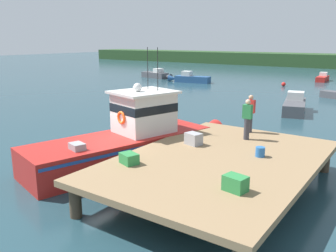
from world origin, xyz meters
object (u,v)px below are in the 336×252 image
(bait_bucket, at_px, (260,152))
(moored_boat_far_right, at_px, (190,79))
(moored_boat_outer_mooring, at_px, (323,78))
(moored_boat_mid_harbor, at_px, (295,105))
(crate_stack_mid_dock, at_px, (194,139))
(deckhand_further_back, at_px, (247,119))
(crate_single_far, at_px, (235,183))
(deckhand_by_the_boat, at_px, (250,113))
(mooring_buoy_inshore, at_px, (284,84))
(crate_single_by_cleat, at_px, (129,158))
(main_fishing_boat, at_px, (132,139))
(moored_boat_off_the_point, at_px, (157,75))

(bait_bucket, relative_size, moored_boat_far_right, 0.06)
(moored_boat_outer_mooring, bearing_deg, moored_boat_mid_harbor, -82.83)
(crate_stack_mid_dock, height_order, moored_boat_outer_mooring, crate_stack_mid_dock)
(deckhand_further_back, xyz_separation_m, moored_boat_outer_mooring, (-4.47, 34.88, -1.69))
(crate_single_far, relative_size, moored_boat_mid_harbor, 0.11)
(deckhand_by_the_boat, bearing_deg, moored_boat_mid_harbor, 96.63)
(crate_single_far, distance_m, moored_boat_outer_mooring, 40.30)
(bait_bucket, height_order, deckhand_by_the_boat, deckhand_by_the_boat)
(bait_bucket, distance_m, mooring_buoy_inshore, 29.93)
(moored_boat_outer_mooring, bearing_deg, crate_single_by_cleat, -86.40)
(deckhand_by_the_boat, bearing_deg, moored_boat_far_right, 126.64)
(crate_stack_mid_dock, height_order, bait_bucket, crate_stack_mid_dock)
(bait_bucket, relative_size, moored_boat_outer_mooring, 0.08)
(moored_boat_outer_mooring, xyz_separation_m, mooring_buoy_inshore, (-2.43, -7.89, -0.14))
(moored_boat_far_right, relative_size, moored_boat_outer_mooring, 1.26)
(main_fishing_boat, relative_size, moored_boat_off_the_point, 1.90)
(main_fishing_boat, xyz_separation_m, crate_single_far, (6.03, -2.86, 0.40))
(bait_bucket, height_order, moored_boat_outer_mooring, bait_bucket)
(deckhand_by_the_boat, xyz_separation_m, moored_boat_mid_harbor, (-1.38, 11.91, -1.58))
(deckhand_by_the_boat, height_order, mooring_buoy_inshore, deckhand_by_the_boat)
(crate_single_by_cleat, xyz_separation_m, bait_bucket, (3.23, 3.12, -0.00))
(crate_single_by_cleat, xyz_separation_m, deckhand_by_the_boat, (1.63, 6.04, 0.69))
(main_fishing_boat, relative_size, crate_single_far, 16.55)
(crate_single_by_cleat, bearing_deg, deckhand_further_back, 68.12)
(deckhand_by_the_boat, bearing_deg, bait_bucket, -61.34)
(crate_single_far, relative_size, moored_boat_off_the_point, 0.11)
(deckhand_further_back, relative_size, moored_boat_off_the_point, 0.31)
(crate_single_by_cleat, distance_m, bait_bucket, 4.49)
(bait_bucket, xyz_separation_m, moored_boat_outer_mooring, (-5.73, 36.66, -1.00))
(moored_boat_outer_mooring, relative_size, mooring_buoy_inshore, 9.41)
(crate_single_far, height_order, crate_single_by_cleat, crate_single_far)
(crate_stack_mid_dock, bearing_deg, mooring_buoy_inshore, 100.87)
(deckhand_further_back, xyz_separation_m, mooring_buoy_inshore, (-6.91, 26.99, -1.83))
(main_fishing_boat, relative_size, crate_single_by_cleat, 16.55)
(crate_single_by_cleat, height_order, moored_boat_off_the_point, crate_single_by_cleat)
(crate_stack_mid_dock, relative_size, moored_boat_off_the_point, 0.11)
(crate_stack_mid_dock, relative_size, crate_single_far, 1.00)
(crate_stack_mid_dock, distance_m, bait_bucket, 2.63)
(moored_boat_mid_harbor, bearing_deg, crate_stack_mid_dock, -88.63)
(main_fishing_boat, height_order, bait_bucket, main_fishing_boat)
(bait_bucket, distance_m, moored_boat_mid_harbor, 15.16)
(bait_bucket, bearing_deg, crate_stack_mid_dock, -178.63)
(deckhand_by_the_boat, bearing_deg, crate_stack_mid_dock, -108.98)
(main_fishing_boat, xyz_separation_m, mooring_buoy_inshore, (-2.64, 29.06, -0.78))
(crate_single_far, xyz_separation_m, deckhand_by_the_boat, (-2.11, 6.06, 0.65))
(crate_stack_mid_dock, xyz_separation_m, crate_single_by_cleat, (-0.60, -3.05, -0.05))
(bait_bucket, xyz_separation_m, moored_boat_off_the_point, (-24.95, 27.58, -0.92))
(crate_single_far, distance_m, moored_boat_mid_harbor, 18.33)
(deckhand_further_back, bearing_deg, moored_boat_off_the_point, 132.56)
(bait_bucket, bearing_deg, moored_boat_mid_harbor, 101.37)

